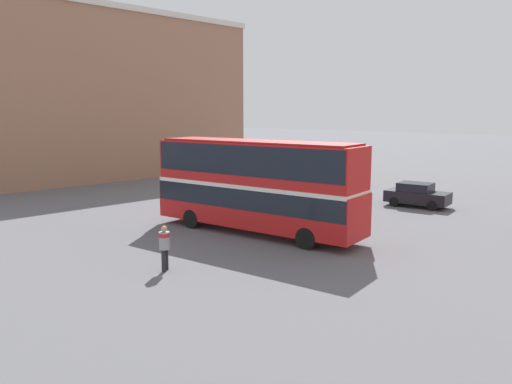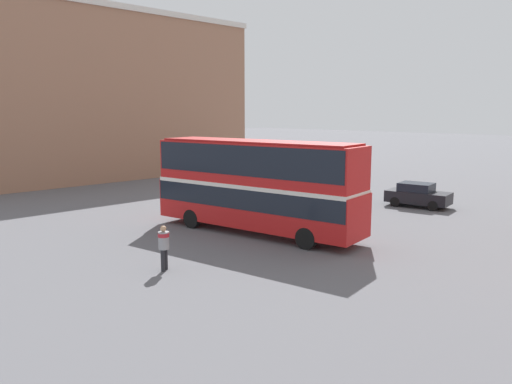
# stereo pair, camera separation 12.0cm
# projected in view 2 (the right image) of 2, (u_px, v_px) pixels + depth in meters

# --- Properties ---
(ground_plane) EXTENTS (240.00, 240.00, 0.00)m
(ground_plane) POSITION_uv_depth(u_px,v_px,m) (269.00, 234.00, 25.16)
(ground_plane) COLOR #5B5B60
(building_row_left) EXTENTS (10.86, 30.57, 15.17)m
(building_row_left) POSITION_uv_depth(u_px,v_px,m) (87.00, 95.00, 46.36)
(building_row_left) COLOR #9E7056
(building_row_left) RESTS_ON ground_plane
(double_decker_bus) EXTENTS (11.57, 4.34, 4.69)m
(double_decker_bus) POSITION_uv_depth(u_px,v_px,m) (256.00, 181.00, 24.97)
(double_decker_bus) COLOR red
(double_decker_bus) RESTS_ON ground_plane
(pedestrian_foreground) EXTENTS (0.61, 0.61, 1.79)m
(pedestrian_foreground) POSITION_uv_depth(u_px,v_px,m) (164.00, 243.00, 19.20)
(pedestrian_foreground) COLOR #232328
(pedestrian_foreground) RESTS_ON ground_plane
(parked_car_kerb_near) EXTENTS (4.50, 2.56, 1.50)m
(parked_car_kerb_near) POSITION_uv_depth(u_px,v_px,m) (247.00, 181.00, 38.84)
(parked_car_kerb_near) COLOR silver
(parked_car_kerb_near) RESTS_ON ground_plane
(parked_car_side_street) EXTENTS (4.17, 2.44, 1.55)m
(parked_car_side_street) POSITION_uv_depth(u_px,v_px,m) (418.00, 195.00, 32.26)
(parked_car_side_street) COLOR black
(parked_car_side_street) RESTS_ON ground_plane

